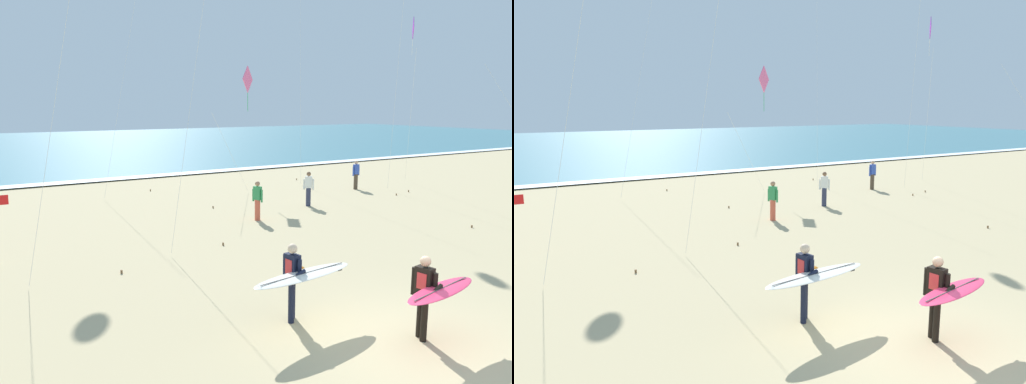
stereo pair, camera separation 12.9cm
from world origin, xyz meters
The scene contains 11 objects.
ground_plane centered at (0.00, 0.00, 0.00)m, with size 160.00×160.00×0.00m, color tan.
ocean_water centered at (0.00, 54.07, 0.04)m, with size 160.00×60.00×0.08m, color teal.
shoreline_foam centered at (0.00, 24.37, 0.09)m, with size 160.00×1.30×0.01m, color white.
surfer_lead centered at (0.27, 0.10, 1.05)m, with size 2.19×1.06×1.71m.
surfer_trailing centered at (-1.42, 2.10, 1.05)m, with size 2.65×1.07×1.71m.
kite_diamond_violet_near centered at (15.92, 14.64, 8.67)m, with size 3.40×3.31×9.62m.
kite_diamond_rose_distant centered at (5.60, 16.15, 5.70)m, with size 3.93×3.05×6.54m.
bystander_blue_top centered at (11.30, 14.05, 0.81)m, with size 0.50×0.22×1.59m.
bystander_white_top centered at (6.29, 11.79, 0.81)m, with size 0.40×0.36×1.59m.
bystander_green_top centered at (2.81, 10.60, 0.81)m, with size 0.29×0.47×1.59m.
beach_ball centered at (0.37, 4.42, 0.14)m, with size 0.28×0.28×0.28m, color orange.
Camera 2 is at (-7.15, -5.78, 4.56)m, focal length 34.28 mm.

